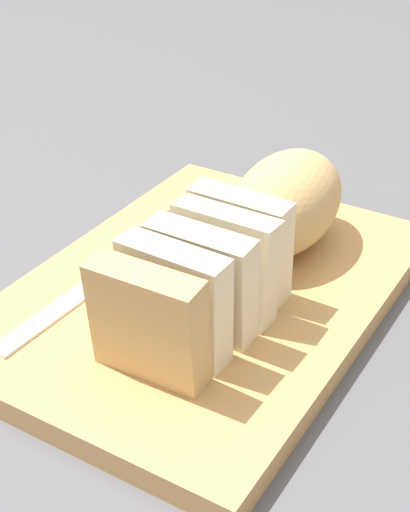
# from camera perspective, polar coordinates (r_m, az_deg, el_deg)

# --- Properties ---
(ground_plane) EXTENTS (3.00, 3.00, 0.00)m
(ground_plane) POSITION_cam_1_polar(r_m,az_deg,el_deg) (0.73, 0.00, -3.51)
(ground_plane) COLOR #4C4C51
(cutting_board) EXTENTS (0.44, 0.32, 0.02)m
(cutting_board) POSITION_cam_1_polar(r_m,az_deg,el_deg) (0.72, 0.00, -2.79)
(cutting_board) COLOR tan
(cutting_board) RESTS_ON ground_plane
(bread_loaf) EXTENTS (0.33, 0.10, 0.10)m
(bread_loaf) POSITION_cam_1_polar(r_m,az_deg,el_deg) (0.69, 3.30, 1.49)
(bread_loaf) COLOR tan
(bread_loaf) RESTS_ON cutting_board
(bread_knife) EXTENTS (0.25, 0.02, 0.02)m
(bread_knife) POSITION_cam_1_polar(r_m,az_deg,el_deg) (0.75, -5.32, 0.51)
(bread_knife) COLOR silver
(bread_knife) RESTS_ON cutting_board
(crumb_near_knife) EXTENTS (0.01, 0.01, 0.01)m
(crumb_near_knife) POSITION_cam_1_polar(r_m,az_deg,el_deg) (0.74, -1.60, -0.45)
(crumb_near_knife) COLOR tan
(crumb_near_knife) RESTS_ON cutting_board
(crumb_near_loaf) EXTENTS (0.01, 0.01, 0.01)m
(crumb_near_loaf) POSITION_cam_1_polar(r_m,az_deg,el_deg) (0.78, -2.70, 1.22)
(crumb_near_loaf) COLOR tan
(crumb_near_loaf) RESTS_ON cutting_board
(crumb_stray_left) EXTENTS (0.01, 0.01, 0.01)m
(crumb_stray_left) POSITION_cam_1_polar(r_m,az_deg,el_deg) (0.78, -2.39, 1.39)
(crumb_stray_left) COLOR tan
(crumb_stray_left) RESTS_ON cutting_board
(crumb_stray_right) EXTENTS (0.01, 0.01, 0.01)m
(crumb_stray_right) POSITION_cam_1_polar(r_m,az_deg,el_deg) (0.72, -2.62, -1.52)
(crumb_stray_right) COLOR tan
(crumb_stray_right) RESTS_ON cutting_board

